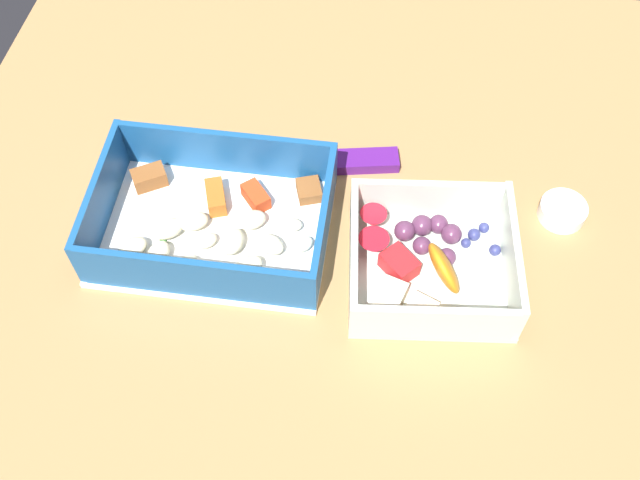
% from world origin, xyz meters
% --- Properties ---
extents(table_surface, '(0.80, 0.80, 0.02)m').
position_xyz_m(table_surface, '(0.00, 0.00, 0.01)').
color(table_surface, '#9E7547').
rests_on(table_surface, ground).
extents(pasta_container, '(0.21, 0.15, 0.06)m').
position_xyz_m(pasta_container, '(-0.12, 0.00, 0.04)').
color(pasta_container, white).
rests_on(pasta_container, table_surface).
extents(fruit_bowl, '(0.16, 0.15, 0.06)m').
position_xyz_m(fruit_bowl, '(0.08, -0.01, 0.04)').
color(fruit_bowl, silver).
rests_on(fruit_bowl, table_surface).
extents(candy_bar, '(0.07, 0.04, 0.01)m').
position_xyz_m(candy_bar, '(0.01, 0.10, 0.03)').
color(candy_bar, '#51197A').
rests_on(candy_bar, table_surface).
extents(paper_cup_liner, '(0.04, 0.04, 0.01)m').
position_xyz_m(paper_cup_liner, '(0.20, 0.07, 0.03)').
color(paper_cup_liner, white).
rests_on(paper_cup_liner, table_surface).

